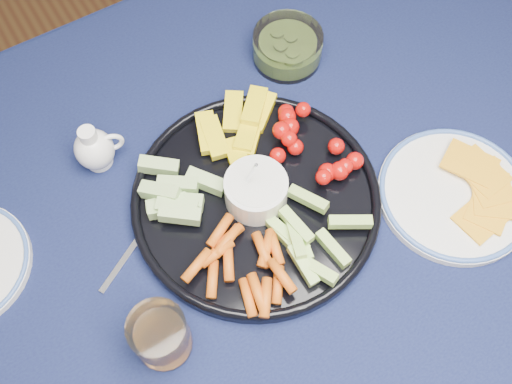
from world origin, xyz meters
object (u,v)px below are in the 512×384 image
dining_table (302,202)px  cheese_plate (455,193)px  creamer_pitcher (95,149)px  pickle_bowl (287,48)px  crudite_platter (254,197)px  juice_tumbler (161,337)px

dining_table → cheese_plate: 0.26m
creamer_pitcher → pickle_bowl: bearing=3.6°
crudite_platter → juice_tumbler: 0.26m
pickle_bowl → juice_tumbler: 0.57m
creamer_pitcher → juice_tumbler: bearing=-98.1°
cheese_plate → crudite_platter: bearing=150.9°
pickle_bowl → dining_table: bearing=-116.0°
crudite_platter → cheese_plate: 0.33m
dining_table → crudite_platter: crudite_platter is taller
crudite_platter → pickle_bowl: size_ratio=3.14×
juice_tumbler → crudite_platter: bearing=28.9°
dining_table → crudite_platter: (-0.10, 0.00, 0.11)m
pickle_bowl → cheese_plate: size_ratio=0.52×
juice_tumbler → pickle_bowl: bearing=39.0°
crudite_platter → creamer_pitcher: size_ratio=4.42×
creamer_pitcher → juice_tumbler: (-0.05, -0.33, 0.00)m
cheese_plate → juice_tumbler: 0.52m
creamer_pitcher → cheese_plate: (0.47, -0.37, -0.03)m
crudite_platter → pickle_bowl: crudite_platter is taller
creamer_pitcher → juice_tumbler: juice_tumbler is taller
pickle_bowl → juice_tumbler: juice_tumbler is taller
pickle_bowl → cheese_plate: (0.07, -0.39, -0.01)m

